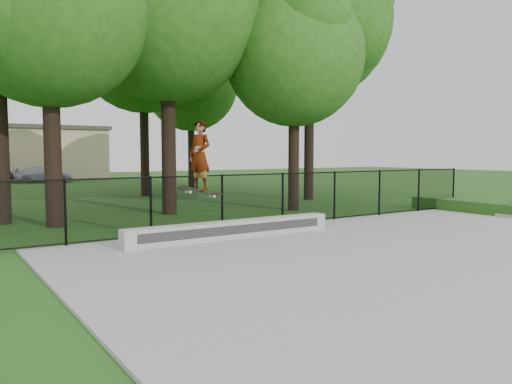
# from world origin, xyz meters

# --- Properties ---
(ground) EXTENTS (100.00, 100.00, 0.00)m
(ground) POSITION_xyz_m (0.00, 0.00, 0.00)
(ground) COLOR #275217
(ground) RESTS_ON ground
(concrete_slab) EXTENTS (14.00, 12.00, 0.06)m
(concrete_slab) POSITION_xyz_m (0.00, 0.00, 0.03)
(concrete_slab) COLOR #999994
(concrete_slab) RESTS_ON ground
(grind_ledge) EXTENTS (5.53, 0.40, 0.42)m
(grind_ledge) POSITION_xyz_m (-2.38, 4.70, 0.27)
(grind_ledge) COLOR #B5B5AF
(grind_ledge) RESTS_ON concrete_slab
(car_c) EXTENTS (3.81, 2.30, 1.12)m
(car_c) POSITION_xyz_m (-1.50, 32.74, 0.56)
(car_c) COLOR #9091A3
(car_c) RESTS_ON ground
(skater_airborne) EXTENTS (0.81, 0.67, 1.78)m
(skater_airborne) POSITION_xyz_m (-3.41, 4.41, 2.03)
(skater_airborne) COLOR black
(skater_airborne) RESTS_ON ground
(chainlink_fence) EXTENTS (16.06, 0.06, 1.50)m
(chainlink_fence) POSITION_xyz_m (0.00, 5.90, 0.81)
(chainlink_fence) COLOR black
(chainlink_fence) RESTS_ON concrete_slab
(tree_row) EXTENTS (21.13, 18.37, 11.66)m
(tree_row) POSITION_xyz_m (-0.78, 13.41, 7.06)
(tree_row) COLOR black
(tree_row) RESTS_ON ground
(distant_building) EXTENTS (12.40, 6.40, 4.30)m
(distant_building) POSITION_xyz_m (-2.00, 38.00, 2.16)
(distant_building) COLOR #C4AF89
(distant_building) RESTS_ON ground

